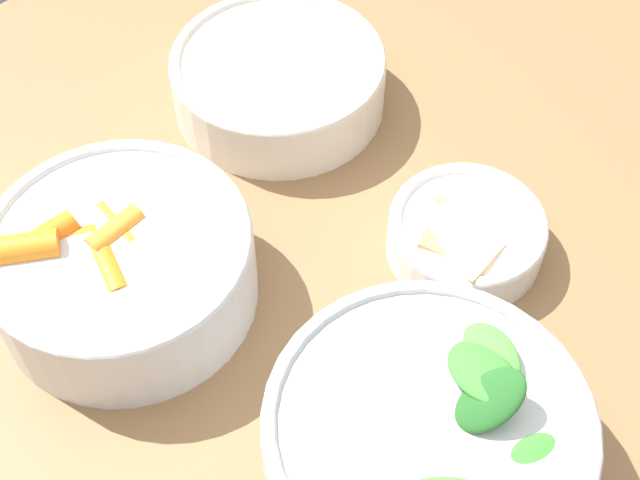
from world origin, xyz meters
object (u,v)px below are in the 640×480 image
(bowl_beans_hotdog, at_px, (279,81))
(bowl_cookies, at_px, (466,234))
(bowl_greens, at_px, (428,440))
(bowl_carrots, at_px, (120,264))

(bowl_beans_hotdog, xyz_separation_m, bowl_cookies, (-0.04, -0.21, -0.01))
(bowl_greens, distance_m, bowl_cookies, 0.18)
(bowl_carrots, bearing_deg, bowl_beans_hotdog, 8.73)
(bowl_carrots, height_order, bowl_beans_hotdog, bowl_carrots)
(bowl_carrots, bearing_deg, bowl_cookies, -44.40)
(bowl_carrots, bearing_deg, bowl_greens, -86.39)
(bowl_carrots, distance_m, bowl_beans_hotdog, 0.23)
(bowl_greens, height_order, bowl_beans_hotdog, bowl_greens)
(bowl_carrots, xyz_separation_m, bowl_greens, (0.02, -0.24, -0.00))
(bowl_greens, distance_m, bowl_beans_hotdog, 0.35)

